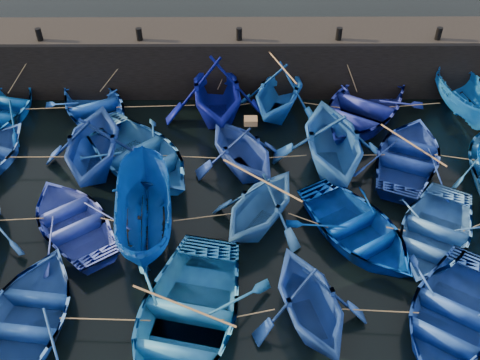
{
  "coord_description": "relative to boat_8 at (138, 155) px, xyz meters",
  "views": [
    {
      "loc": [
        -0.07,
        -10.32,
        12.53
      ],
      "look_at": [
        0.0,
        3.2,
        0.7
      ],
      "focal_mm": 40.0,
      "sensor_mm": 36.0,
      "label": 1
    }
  ],
  "objects": [
    {
      "name": "ground",
      "position": [
        3.66,
        -4.72,
        -0.57
      ],
      "size": [
        120.0,
        120.0,
        0.0
      ],
      "primitive_type": "plane",
      "color": "black",
      "rests_on": "ground"
    },
    {
      "name": "quay_wall",
      "position": [
        3.66,
        5.78,
        0.68
      ],
      "size": [
        26.0,
        2.5,
        2.5
      ],
      "primitive_type": "cube",
      "color": "black",
      "rests_on": "ground"
    },
    {
      "name": "quay_top",
      "position": [
        3.66,
        5.78,
        1.99
      ],
      "size": [
        26.0,
        2.5,
        0.12
      ],
      "primitive_type": "cube",
      "color": "black",
      "rests_on": "quay_wall"
    },
    {
      "name": "bollard_0",
      "position": [
        -4.34,
        4.88,
        2.3
      ],
      "size": [
        0.24,
        0.24,
        0.5
      ],
      "primitive_type": "cylinder",
      "color": "black",
      "rests_on": "quay_top"
    },
    {
      "name": "bollard_1",
      "position": [
        -0.34,
        4.88,
        2.3
      ],
      "size": [
        0.24,
        0.24,
        0.5
      ],
      "primitive_type": "cylinder",
      "color": "black",
      "rests_on": "quay_top"
    },
    {
      "name": "bollard_2",
      "position": [
        3.66,
        4.88,
        2.3
      ],
      "size": [
        0.24,
        0.24,
        0.5
      ],
      "primitive_type": "cylinder",
      "color": "black",
      "rests_on": "quay_top"
    },
    {
      "name": "bollard_3",
      "position": [
        7.66,
        4.88,
        2.3
      ],
      "size": [
        0.24,
        0.24,
        0.5
      ],
      "primitive_type": "cylinder",
      "color": "black",
      "rests_on": "quay_top"
    },
    {
      "name": "bollard_4",
      "position": [
        11.66,
        4.88,
        2.3
      ],
      "size": [
        0.24,
        0.24,
        0.5
      ],
      "primitive_type": "cylinder",
      "color": "black",
      "rests_on": "quay_top"
    },
    {
      "name": "boat_1",
      "position": [
        -2.2,
        3.14,
        -0.07
      ],
      "size": [
        5.27,
        5.88,
        1.0
      ],
      "primitive_type": "imported",
      "rotation": [
        0.0,
        0.0,
        0.47
      ],
      "color": "blue",
      "rests_on": "ground"
    },
    {
      "name": "boat_2",
      "position": [
        2.74,
        3.28,
        0.72
      ],
      "size": [
        4.7,
        5.3,
        2.57
      ],
      "primitive_type": "imported",
      "rotation": [
        0.0,
        0.0,
        0.1
      ],
      "color": "#030B79",
      "rests_on": "ground"
    },
    {
      "name": "boat_3",
      "position": [
        5.26,
        3.47,
        0.54
      ],
      "size": [
        4.88,
        5.23,
        2.22
      ],
      "primitive_type": "imported",
      "rotation": [
        0.0,
        0.0,
        -0.35
      ],
      "color": "blue",
      "rests_on": "ground"
    },
    {
      "name": "boat_4",
      "position": [
        8.61,
        3.07,
        0.02
      ],
      "size": [
        6.48,
        6.99,
        1.18
      ],
      "primitive_type": "imported",
      "rotation": [
        0.0,
        0.0,
        -0.56
      ],
      "color": "navy",
      "rests_on": "ground"
    },
    {
      "name": "boat_5",
      "position": [
        12.75,
        3.39,
        0.28
      ],
      "size": [
        2.19,
        4.58,
        1.7
      ],
      "primitive_type": "imported",
      "rotation": [
        0.0,
        0.0,
        0.12
      ],
      "color": "blue",
      "rests_on": "ground"
    },
    {
      "name": "boat_7",
      "position": [
        -1.5,
        -0.05,
        0.62
      ],
      "size": [
        4.01,
        4.62,
        2.38
      ],
      "primitive_type": "imported",
      "rotation": [
        0.0,
        0.0,
        3.16
      ],
      "color": "navy",
      "rests_on": "ground"
    },
    {
      "name": "boat_8",
      "position": [
        0.0,
        0.0,
        0.0
      ],
      "size": [
        6.56,
        6.69,
        1.14
      ],
      "primitive_type": "imported",
      "rotation": [
        0.0,
        0.0,
        0.72
      ],
      "color": "blue",
      "rests_on": "ground"
    },
    {
      "name": "boat_9",
      "position": [
        3.73,
        -0.15,
        0.45
      ],
      "size": [
        4.82,
        5.03,
        2.04
      ],
      "primitive_type": "imported",
      "rotation": [
        0.0,
        0.0,
        3.65
      ],
      "color": "navy",
      "rests_on": "ground"
    },
    {
      "name": "boat_10",
      "position": [
        6.96,
        -0.01,
        0.71
      ],
      "size": [
        4.44,
        5.07,
        2.56
      ],
      "primitive_type": "imported",
      "rotation": [
        0.0,
        0.0,
        3.19
      ],
      "color": "#1E58AC",
      "rests_on": "ground"
    },
    {
      "name": "boat_11",
      "position": [
        9.79,
        0.01,
        -0.08
      ],
      "size": [
        5.01,
        5.7,
        0.98
      ],
      "primitive_type": "imported",
      "rotation": [
        0.0,
        0.0,
        2.72
      ],
      "color": "navy",
      "rests_on": "ground"
    },
    {
      "name": "boat_14",
      "position": [
        -1.64,
        -3.14,
        -0.12
      ],
      "size": [
        5.05,
        5.34,
        0.9
      ],
      "primitive_type": "imported",
      "rotation": [
        0.0,
        0.0,
        3.76
      ],
      "color": "blue",
      "rests_on": "ground"
    },
    {
      "name": "boat_15",
      "position": [
        0.66,
        -3.28,
        0.34
      ],
      "size": [
        2.29,
        4.85,
        1.81
      ],
      "primitive_type": "imported",
      "rotation": [
        0.0,
        0.0,
        3.26
      ],
      "color": "navy",
      "rests_on": "ground"
    },
    {
      "name": "boat_16",
      "position": [
        4.29,
        -2.97,
        0.4
      ],
      "size": [
        4.67,
        4.83,
        1.94
      ],
      "primitive_type": "imported",
      "rotation": [
        0.0,
        0.0,
        -0.57
      ],
      "color": "#275D9D",
      "rests_on": "ground"
    },
    {
      "name": "boat_17",
      "position": [
        7.28,
        -3.59,
        -0.09
      ],
      "size": [
        5.22,
        5.66,
        0.96
      ],
      "primitive_type": "imported",
      "rotation": [
        0.0,
        0.0,
        0.54
      ],
      "color": "#00308E",
      "rests_on": "ground"
    },
    {
      "name": "boat_18",
      "position": [
        9.63,
        -3.75,
        -0.1
      ],
      "size": [
        4.98,
        5.47,
        0.93
      ],
      "primitive_type": "imported",
      "rotation": [
        0.0,
        0.0,
        -0.51
      ],
      "color": "blue",
      "rests_on": "ground"
    },
    {
      "name": "boat_21",
      "position": [
        -2.01,
        -6.84,
        -0.07
      ],
      "size": [
        4.01,
        5.18,
        0.99
      ],
      "primitive_type": "imported",
      "rotation": [
        0.0,
        0.0,
        3.01
      ],
      "color": "#1C4791",
      "rests_on": "ground"
    },
    {
      "name": "boat_22",
      "position": [
        2.18,
        -6.93,
        0.02
      ],
      "size": [
        5.12,
        6.34,
        1.17
      ],
      "primitive_type": "imported",
      "rotation": [
        0.0,
        0.0,
        -0.21
      ],
      "color": "blue",
      "rests_on": "ground"
    },
    {
      "name": "boat_23",
      "position": [
        5.46,
        -6.6,
        0.4
      ],
      "size": [
        4.06,
        4.41,
        1.94
      ],
      "primitive_type": "imported",
      "rotation": [
        0.0,
        0.0,
        0.27
      ],
      "color": "navy",
      "rests_on": "ground"
    },
    {
      "name": "boat_24",
      "position": [
        9.28,
        -6.73,
        -0.07
      ],
      "size": [
        5.46,
        5.85,
        0.99
      ],
      "primitive_type": "imported",
      "rotation": [
        0.0,
        0.0,
        -0.58
      ],
      "color": "#194195",
      "rests_on": "ground"
    },
    {
      "name": "wooden_crate",
      "position": [
        4.03,
        -0.15,
        1.58
      ],
      "size": [
        0.45,
        0.38,
        0.21
      ],
      "primitive_type": "cube",
      "color": "brown",
      "rests_on": "boat_9"
    },
    {
      "name": "mooring_ropes",
      "position": [
        3.49,
        0.36,
        0.3
      ],
      "size": [
        18.82,
        11.75,
        2.1
      ],
      "color": "tan",
      "rests_on": "ground"
    },
    {
      "name": "loose_oars",
      "position": [
        5.38,
        -1.6,
        1.04
      ],
      "size": [
        9.87,
        12.49,
        1.3
      ],
      "color": "#99724C",
      "rests_on": "ground"
    }
  ]
}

